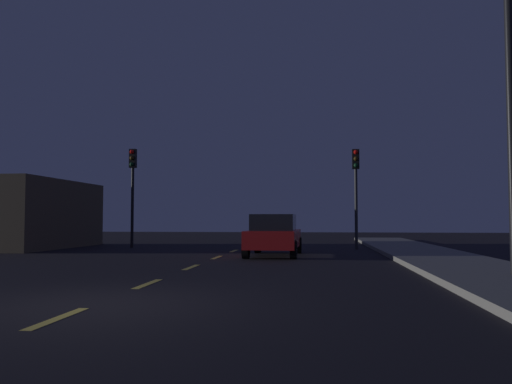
{
  "coord_description": "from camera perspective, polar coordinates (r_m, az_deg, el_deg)",
  "views": [
    {
      "loc": [
        3.5,
        -7.98,
        1.35
      ],
      "look_at": [
        0.83,
        15.08,
        2.57
      ],
      "focal_mm": 36.46,
      "sensor_mm": 36.0,
      "label": 1
    }
  ],
  "objects": [
    {
      "name": "lane_stripe_fourth",
      "position": [
        18.57,
        -4.31,
        -7.16
      ],
      "size": [
        0.16,
        1.6,
        0.01
      ],
      "primitive_type": "cube",
      "color": "#EACC4C",
      "rests_on": "ground_plane"
    },
    {
      "name": "street_lamp_right",
      "position": [
        12.93,
        24.92,
        9.95
      ],
      "size": [
        1.84,
        0.36,
        6.93
      ],
      "color": "black",
      "rests_on": "ground_plane"
    },
    {
      "name": "lane_stripe_fifth",
      "position": [
        22.3,
        -2.45,
        -6.47
      ],
      "size": [
        0.16,
        1.6,
        0.01
      ],
      "primitive_type": "cube",
      "color": "#EACC4C",
      "rests_on": "ground_plane"
    },
    {
      "name": "traffic_signal_left",
      "position": [
        25.44,
        -13.39,
        1.48
      ],
      "size": [
        0.32,
        0.38,
        4.71
      ],
      "color": "black",
      "rests_on": "ground_plane"
    },
    {
      "name": "lane_stripe_nearest",
      "position": [
        7.75,
        -20.89,
        -12.8
      ],
      "size": [
        0.16,
        1.6,
        0.01
      ],
      "primitive_type": "cube",
      "color": "#EACC4C",
      "rests_on": "ground_plane"
    },
    {
      "name": "lane_stripe_seventh",
      "position": [
        29.82,
        -0.14,
        -5.61
      ],
      "size": [
        0.16,
        1.6,
        0.01
      ],
      "primitive_type": "cube",
      "color": "#EACC4C",
      "rests_on": "ground_plane"
    },
    {
      "name": "lane_stripe_sixth",
      "position": [
        26.06,
        -1.13,
        -5.98
      ],
      "size": [
        0.16,
        1.6,
        0.01
      ],
      "primitive_type": "cube",
      "color": "#EACC4C",
      "rests_on": "ground_plane"
    },
    {
      "name": "traffic_signal_right",
      "position": [
        23.97,
        10.9,
        1.46
      ],
      "size": [
        0.32,
        0.38,
        4.54
      ],
      "color": "#2D2D30",
      "rests_on": "ground_plane"
    },
    {
      "name": "lane_stripe_third",
      "position": [
        14.86,
        -7.11,
        -8.18
      ],
      "size": [
        0.16,
        1.6,
        0.01
      ],
      "primitive_type": "cube",
      "color": "#EACC4C",
      "rests_on": "ground_plane"
    },
    {
      "name": "storefront_left",
      "position": [
        26.98,
        -23.96,
        -2.25
      ],
      "size": [
        4.43,
        7.62,
        3.18
      ],
      "primitive_type": "cube",
      "color": "brown",
      "rests_on": "ground_plane"
    },
    {
      "name": "lane_stripe_second",
      "position": [
        11.23,
        -11.78,
        -9.83
      ],
      "size": [
        0.16,
        1.6,
        0.01
      ],
      "primitive_type": "cube",
      "color": "#EACC4C",
      "rests_on": "ground_plane"
    },
    {
      "name": "ground_plane",
      "position": [
        15.45,
        -6.58,
        -8.01
      ],
      "size": [
        80.0,
        80.0,
        0.0
      ],
      "primitive_type": "plane",
      "color": "black"
    },
    {
      "name": "car_stopped_ahead",
      "position": [
        19.22,
        1.99,
        -4.74
      ],
      "size": [
        1.93,
        4.21,
        1.53
      ],
      "color": "#B21919",
      "rests_on": "ground_plane"
    },
    {
      "name": "sidewalk_curb_right",
      "position": [
        15.56,
        21.67,
        -7.5
      ],
      "size": [
        3.0,
        40.0,
        0.15
      ],
      "primitive_type": "cube",
      "color": "gray",
      "rests_on": "ground_plane"
    }
  ]
}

